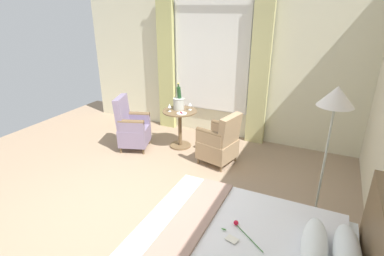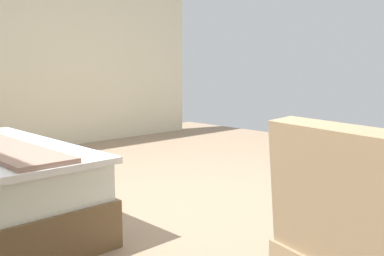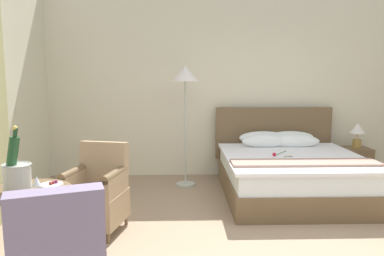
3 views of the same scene
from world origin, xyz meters
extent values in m
plane|color=#997F65|center=(0.00, 0.00, 0.00)|extent=(7.75, 7.75, 0.00)
cube|color=beige|center=(3.18, 0.00, 1.56)|extent=(0.12, 5.96, 3.13)
cube|color=tan|center=(-1.83, 0.86, 0.67)|extent=(0.55, 0.28, 0.51)
cube|color=tan|center=(-1.66, 0.57, 0.53)|extent=(0.20, 0.51, 0.22)
cylinder|color=brown|center=(-1.66, 0.57, 0.64)|extent=(0.20, 0.51, 0.09)
camera|label=1|loc=(2.54, 2.24, 2.57)|focal=28.00mm
camera|label=2|loc=(-2.53, 2.22, 1.12)|focal=40.00mm
camera|label=3|loc=(-0.98, -3.16, 1.63)|focal=35.00mm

